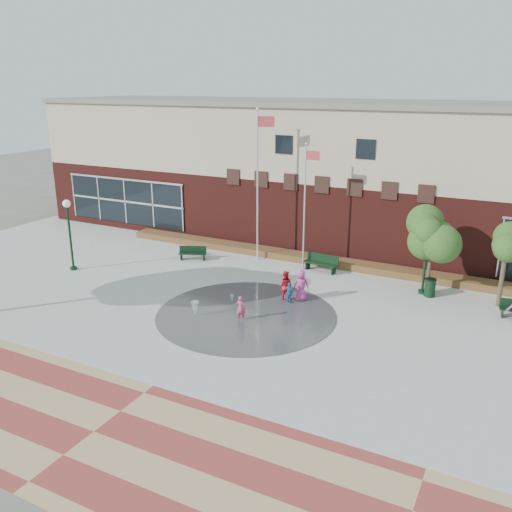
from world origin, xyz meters
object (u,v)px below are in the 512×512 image
at_px(flagpole_left, 258,178).
at_px(child_splash, 241,308).
at_px(flagpole_right, 305,201).
at_px(trash_can, 430,288).
at_px(bench_left, 193,256).

height_order(flagpole_left, child_splash, flagpole_left).
bearing_deg(flagpole_right, child_splash, -86.32).
xyz_separation_m(flagpole_left, trash_can, (10.40, -1.34, -4.54)).
bearing_deg(trash_can, child_splash, -135.79).
relative_size(flagpole_left, bench_left, 5.25).
bearing_deg(flagpole_right, flagpole_left, 176.38).
relative_size(flagpole_left, child_splash, 7.50).
relative_size(flagpole_right, trash_can, 7.58).
distance_m(trash_can, child_splash, 9.90).
distance_m(flagpole_right, trash_can, 8.17).
bearing_deg(bench_left, flagpole_right, -9.61).
relative_size(flagpole_left, trash_can, 9.45).
xyz_separation_m(flagpole_left, flagpole_right, (3.12, -0.32, -0.98)).
xyz_separation_m(flagpole_left, bench_left, (-3.53, -1.88, -4.75)).
bearing_deg(trash_can, flagpole_left, 172.66).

